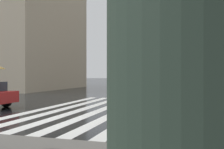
{
  "coord_description": "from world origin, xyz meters",
  "views": [
    {
      "loc": [
        -9.3,
        -5.31,
        1.81
      ],
      "look_at": [
        4.1,
        -1.22,
        1.8
      ],
      "focal_mm": 43.48,
      "sensor_mm": 36.0,
      "label": 1
    }
  ],
  "objects": [
    {
      "name": "ground_plane",
      "position": [
        0.0,
        0.0,
        0.0
      ],
      "size": [
        220.0,
        220.0,
        0.0
      ],
      "primitive_type": "plane",
      "color": "black"
    },
    {
      "name": "zebra_crossing",
      "position": [
        4.0,
        -0.28,
        0.0
      ],
      "size": [
        13.0,
        5.5,
        0.01
      ],
      "color": "silver",
      "rests_on": "ground_plane"
    },
    {
      "name": "billboard_column",
      "position": [
        -7.13,
        -5.24,
        1.89
      ],
      "size": [
        1.27,
        1.27,
        3.39
      ],
      "color": "#28382D",
      "rests_on": "sidewalk_pavement"
    },
    {
      "name": "traffic_signal_post",
      "position": [
        -3.53,
        -3.68,
        2.51
      ],
      "size": [
        0.44,
        0.3,
        3.27
      ],
      "color": "#333338",
      "rests_on": "sidewalk_pavement"
    }
  ]
}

